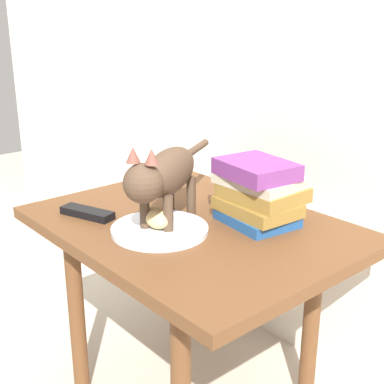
# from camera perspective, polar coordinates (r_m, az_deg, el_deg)

# --- Properties ---
(side_table) EXTENTS (0.80, 0.60, 0.53)m
(side_table) POSITION_cam_1_polar(r_m,az_deg,el_deg) (1.36, 0.00, -6.00)
(side_table) COLOR brown
(side_table) RESTS_ON ground
(plate) EXTENTS (0.23, 0.23, 0.01)m
(plate) POSITION_cam_1_polar(r_m,az_deg,el_deg) (1.27, -3.53, -4.07)
(plate) COLOR silver
(plate) RESTS_ON side_table
(bread_roll) EXTENTS (0.09, 0.08, 0.05)m
(bread_roll) POSITION_cam_1_polar(r_m,az_deg,el_deg) (1.26, -3.81, -2.74)
(bread_roll) COLOR #E0BC7A
(bread_roll) RESTS_ON plate
(cat) EXTENTS (0.27, 0.43, 0.23)m
(cat) POSITION_cam_1_polar(r_m,az_deg,el_deg) (1.27, -2.98, 1.86)
(cat) COLOR #4C3828
(cat) RESTS_ON side_table
(book_stack) EXTENTS (0.21, 0.18, 0.16)m
(book_stack) POSITION_cam_1_polar(r_m,az_deg,el_deg) (1.32, 7.24, 0.01)
(book_stack) COLOR #1E4C8C
(book_stack) RESTS_ON side_table
(candle_jar) EXTENTS (0.07, 0.07, 0.08)m
(candle_jar) POSITION_cam_1_polar(r_m,az_deg,el_deg) (1.61, -2.72, 2.04)
(candle_jar) COLOR silver
(candle_jar) RESTS_ON side_table
(tv_remote) EXTENTS (0.16, 0.09, 0.02)m
(tv_remote) POSITION_cam_1_polar(r_m,az_deg,el_deg) (1.39, -11.27, -2.23)
(tv_remote) COLOR black
(tv_remote) RESTS_ON side_table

